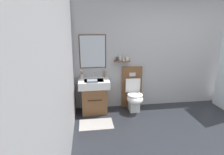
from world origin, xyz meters
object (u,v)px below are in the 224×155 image
object	(u,v)px
toilet	(133,94)
toothbrush_cup	(82,76)
folded_hand_towel	(92,81)
soap_dispenser	(105,74)
vanity_sink_left	(94,95)

from	to	relation	value
toilet	toothbrush_cup	distance (m)	1.27
toilet	toothbrush_cup	xyz separation A→B (m)	(-1.18, 0.16, 0.45)
folded_hand_towel	toilet	bearing A→B (deg)	9.71
folded_hand_towel	toothbrush_cup	bearing A→B (deg)	124.48
toilet	soap_dispenser	world-z (taller)	toilet
toothbrush_cup	soap_dispenser	distance (m)	0.54
toilet	toothbrush_cup	size ratio (longest dim) A/B	4.75
toothbrush_cup	folded_hand_towel	world-z (taller)	toothbrush_cup
vanity_sink_left	toothbrush_cup	world-z (taller)	toothbrush_cup
vanity_sink_left	soap_dispenser	distance (m)	0.55
vanity_sink_left	folded_hand_towel	xyz separation A→B (m)	(-0.04, -0.15, 0.38)
soap_dispenser	folded_hand_towel	distance (m)	0.46
vanity_sink_left	folded_hand_towel	world-z (taller)	folded_hand_towel
vanity_sink_left	folded_hand_towel	bearing A→B (deg)	-104.77
toothbrush_cup	soap_dispenser	world-z (taller)	toothbrush_cup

